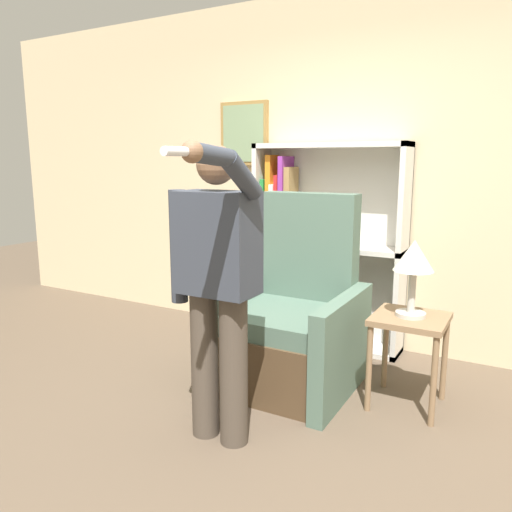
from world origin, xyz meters
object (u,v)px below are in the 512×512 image
at_px(bookcase, 309,250).
at_px(table_lamp, 414,261).
at_px(person_standing, 216,280).
at_px(side_table, 409,332).
at_px(armchair, 291,327).

bearing_deg(bookcase, table_lamp, -38.08).
bearing_deg(person_standing, side_table, 47.76).
distance_m(person_standing, table_lamp, 1.20).
bearing_deg(side_table, bookcase, 141.92).
relative_size(bookcase, person_standing, 1.04).
bearing_deg(side_table, person_standing, -132.24).
relative_size(person_standing, side_table, 2.74).
distance_m(bookcase, side_table, 1.30).
height_order(person_standing, side_table, person_standing).
bearing_deg(armchair, side_table, 2.11).
height_order(bookcase, side_table, bookcase).
height_order(armchair, table_lamp, armchair).
height_order(bookcase, armchair, bookcase).
xyz_separation_m(bookcase, armchair, (0.22, -0.81, -0.39)).
xyz_separation_m(bookcase, person_standing, (0.19, -1.67, 0.12)).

